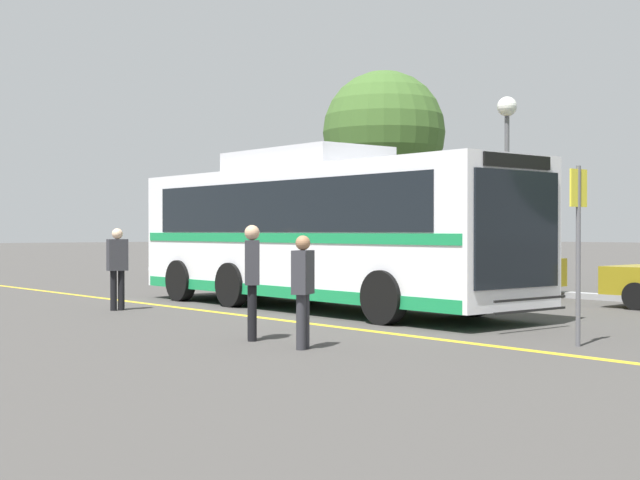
% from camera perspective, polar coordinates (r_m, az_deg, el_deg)
% --- Properties ---
extents(ground_plane, '(220.00, 220.00, 0.00)m').
position_cam_1_polar(ground_plane, '(21.03, -1.62, -4.09)').
color(ground_plane, '#423F3D').
extents(lane_strip_0, '(30.72, 0.20, 0.01)m').
position_cam_1_polar(lane_strip_0, '(18.29, -5.25, -4.79)').
color(lane_strip_0, gold).
rests_on(lane_strip_0, ground_plane).
extents(curb_strip, '(38.72, 0.36, 0.15)m').
position_cam_1_polar(curb_strip, '(24.72, 12.34, -3.23)').
color(curb_strip, '#99999E').
rests_on(curb_strip, ground_plane).
extents(transit_bus, '(11.08, 2.91, 3.52)m').
position_cam_1_polar(transit_bus, '(19.58, -0.03, 0.74)').
color(transit_bus, white).
rests_on(transit_bus, ground_plane).
extents(parked_car_0, '(4.57, 2.03, 1.58)m').
position_cam_1_polar(parked_car_0, '(32.66, -5.40, -1.05)').
color(parked_car_0, navy).
rests_on(parked_car_0, ground_plane).
extents(parked_car_1, '(4.60, 2.08, 1.48)m').
position_cam_1_polar(parked_car_1, '(28.03, 0.60, -1.38)').
color(parked_car_1, olive).
rests_on(parked_car_1, ground_plane).
extents(parked_car_2, '(4.79, 2.10, 1.44)m').
position_cam_1_polar(parked_car_2, '(24.32, 9.76, -1.72)').
color(parked_car_2, olive).
rests_on(parked_car_2, ground_plane).
extents(pedestrian_0, '(0.41, 0.47, 1.65)m').
position_cam_1_polar(pedestrian_0, '(12.88, -1.10, -2.88)').
color(pedestrian_0, '#2D2D33').
rests_on(pedestrian_0, ground_plane).
extents(pedestrian_1, '(0.29, 0.45, 1.77)m').
position_cam_1_polar(pedestrian_1, '(19.66, -12.84, -1.48)').
color(pedestrian_1, black).
rests_on(pedestrian_1, ground_plane).
extents(pedestrian_2, '(0.47, 0.42, 1.80)m').
position_cam_1_polar(pedestrian_2, '(13.92, -4.37, -2.20)').
color(pedestrian_2, black).
rests_on(pedestrian_2, ground_plane).
extents(bus_stop_sign, '(0.07, 0.40, 2.68)m').
position_cam_1_polar(bus_stop_sign, '(13.71, 16.20, 0.43)').
color(bus_stop_sign, '#59595E').
rests_on(bus_stop_sign, ground_plane).
extents(street_lamp, '(0.58, 0.58, 5.65)m').
position_cam_1_polar(street_lamp, '(26.76, 11.88, 6.33)').
color(street_lamp, '#59595E').
rests_on(street_lamp, ground_plane).
extents(tree_0, '(4.74, 4.74, 7.92)m').
position_cam_1_polar(tree_0, '(34.83, 4.11, 6.88)').
color(tree_0, '#513823').
rests_on(tree_0, ground_plane).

